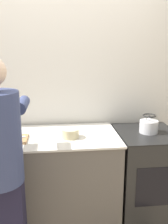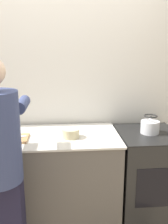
# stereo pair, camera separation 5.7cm
# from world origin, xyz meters

# --- Properties ---
(wall_back) EXTENTS (8.00, 0.05, 2.60)m
(wall_back) POSITION_xyz_m (0.00, 0.76, 1.30)
(wall_back) COLOR silver
(wall_back) RESTS_ON ground_plane
(counter) EXTENTS (1.77, 0.71, 0.88)m
(counter) POSITION_xyz_m (-0.31, 0.35, 0.44)
(counter) COLOR #5B5651
(counter) RESTS_ON ground_plane
(oven) EXTENTS (0.59, 0.65, 0.89)m
(oven) POSITION_xyz_m (0.89, 0.32, 0.44)
(oven) COLOR black
(oven) RESTS_ON ground_plane
(person) EXTENTS (0.37, 0.61, 1.65)m
(person) POSITION_xyz_m (-0.41, -0.25, 0.89)
(person) COLOR black
(person) RESTS_ON ground_plane
(cutting_board) EXTENTS (0.35, 0.24, 0.02)m
(cutting_board) POSITION_xyz_m (-0.44, 0.26, 0.89)
(cutting_board) COLOR #A87A4C
(cutting_board) RESTS_ON counter
(knife) EXTENTS (0.25, 0.08, 0.01)m
(knife) POSITION_xyz_m (-0.42, 0.26, 0.91)
(knife) COLOR silver
(knife) RESTS_ON cutting_board
(kettle) EXTENTS (0.18, 0.18, 0.18)m
(kettle) POSITION_xyz_m (0.89, 0.32, 0.96)
(kettle) COLOR silver
(kettle) RESTS_ON oven
(bowl_prep) EXTENTS (0.16, 0.16, 0.08)m
(bowl_prep) POSITION_xyz_m (0.12, 0.27, 0.93)
(bowl_prep) COLOR #C6B789
(bowl_prep) RESTS_ON counter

